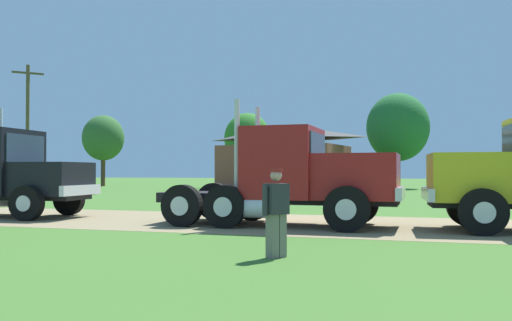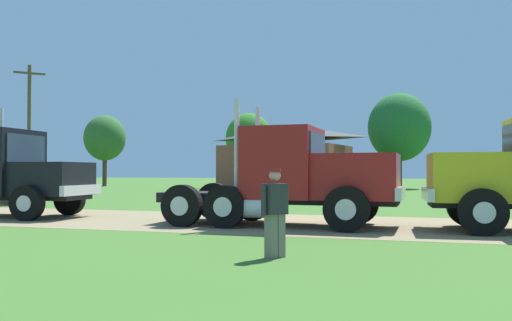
{
  "view_description": "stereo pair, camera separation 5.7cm",
  "coord_description": "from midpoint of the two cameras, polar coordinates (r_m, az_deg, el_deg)",
  "views": [
    {
      "loc": [
        4.52,
        -15.3,
        1.51
      ],
      "look_at": [
        -0.01,
        -0.35,
        1.82
      ],
      "focal_mm": 37.97,
      "sensor_mm": 36.0,
      "label": 1
    },
    {
      "loc": [
        4.57,
        -15.29,
        1.51
      ],
      "look_at": [
        -0.01,
        -0.35,
        1.82
      ],
      "focal_mm": 37.97,
      "sensor_mm": 36.0,
      "label": 2
    }
  ],
  "objects": [
    {
      "name": "shed_building",
      "position": [
        46.14,
        3.21,
        0.25
      ],
      "size": [
        11.14,
        8.69,
        5.46
      ],
      "color": "brown",
      "rests_on": "ground_plane"
    },
    {
      "name": "truck_foreground_white",
      "position": [
        14.99,
        4.67,
        -1.81
      ],
      "size": [
        6.82,
        2.78,
        3.46
      ],
      "color": "black",
      "rests_on": "ground_plane"
    },
    {
      "name": "tree_right",
      "position": [
        49.58,
        14.89,
        3.4
      ],
      "size": [
        5.49,
        5.49,
        8.44
      ],
      "color": "#513823",
      "rests_on": "ground_plane"
    },
    {
      "name": "dirt_track",
      "position": [
        16.03,
        0.49,
        -6.54
      ],
      "size": [
        120.0,
        6.31,
        0.01
      ],
      "primitive_type": "cube",
      "color": "#867654",
      "rests_on": "ground_plane"
    },
    {
      "name": "visitor_standing_near",
      "position": [
        9.52,
        2.18,
        -5.23
      ],
      "size": [
        0.44,
        0.51,
        1.56
      ],
      "color": "#2D2D33",
      "rests_on": "ground_plane"
    },
    {
      "name": "truck_near_right",
      "position": [
        19.84,
        -24.78,
        -1.62
      ],
      "size": [
        8.08,
        3.09,
        3.75
      ],
      "color": "black",
      "rests_on": "ground_plane"
    },
    {
      "name": "tree_mid",
      "position": [
        54.27,
        -0.73,
        2.31
      ],
      "size": [
        4.66,
        4.66,
        7.36
      ],
      "color": "#513823",
      "rests_on": "ground_plane"
    },
    {
      "name": "tree_left",
      "position": [
        57.69,
        -15.61,
        2.28
      ],
      "size": [
        4.23,
        4.23,
        7.26
      ],
      "color": "#513823",
      "rests_on": "ground_plane"
    },
    {
      "name": "ground_plane",
      "position": [
        16.03,
        0.49,
        -6.55
      ],
      "size": [
        200.0,
        200.0,
        0.0
      ],
      "primitive_type": "plane",
      "color": "#3D6827"
    },
    {
      "name": "utility_pole_near",
      "position": [
        43.31,
        -22.76,
        3.49
      ],
      "size": [
        1.63,
        1.68,
        9.37
      ],
      "color": "#4D4329",
      "rests_on": "ground_plane"
    }
  ]
}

